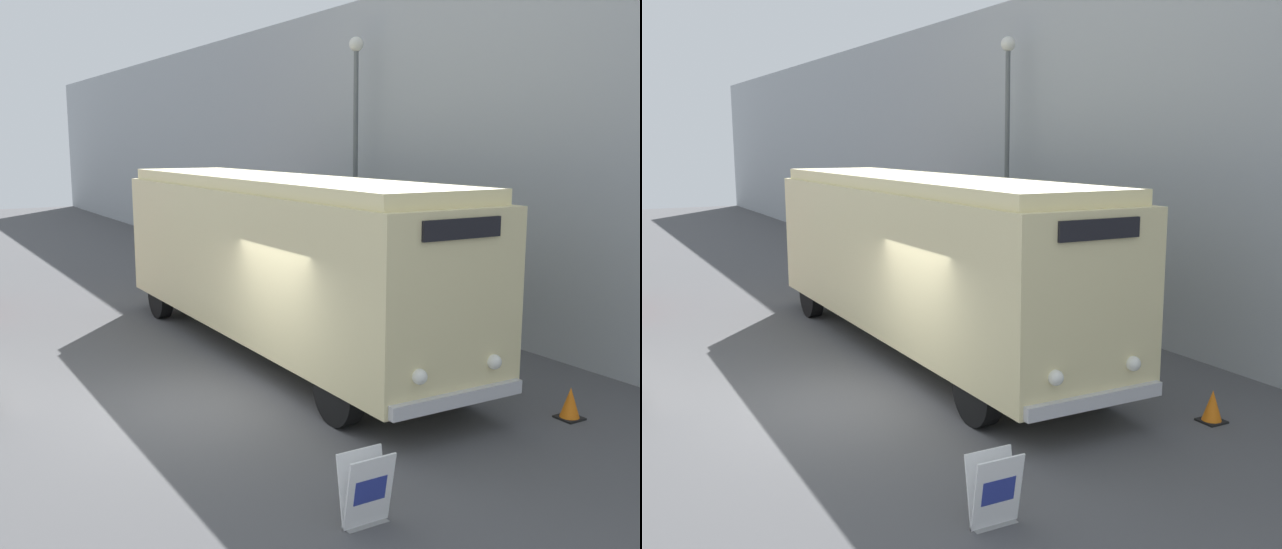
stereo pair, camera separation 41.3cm
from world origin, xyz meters
TOP-DOWN VIEW (x-y plane):
  - ground_plane at (0.00, 0.00)m, footprint 80.00×80.00m
  - building_wall_right at (7.01, 10.00)m, footprint 0.30×60.00m
  - vintage_bus at (2.50, 2.25)m, footprint 2.45×11.04m
  - sign_board at (0.12, -4.47)m, footprint 0.59×0.32m
  - streetlamp at (6.26, 5.14)m, footprint 0.36×0.36m
  - traffic_cone at (4.62, -3.40)m, footprint 0.36×0.36m

SIDE VIEW (x-z plane):
  - ground_plane at x=0.00m, z-range 0.00..0.00m
  - traffic_cone at x=4.62m, z-range -0.01..0.49m
  - sign_board at x=0.12m, z-range -0.01..0.82m
  - vintage_bus at x=2.50m, z-range 0.23..3.76m
  - building_wall_right at x=7.01m, z-range 0.00..7.78m
  - streetlamp at x=6.26m, z-range 0.97..7.71m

